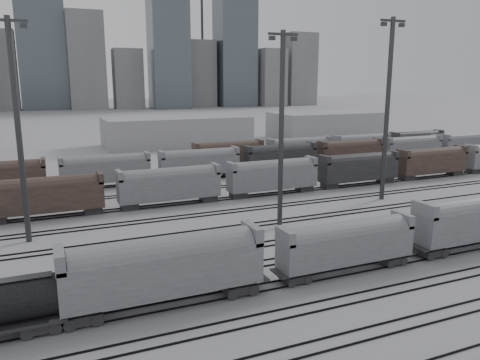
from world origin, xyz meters
name	(u,v)px	position (x,y,z in m)	size (l,w,h in m)	color
ground	(352,276)	(0.00, 0.00, 0.00)	(900.00, 900.00, 0.00)	#AEADB2
tracks	(268,224)	(0.00, 17.50, 0.08)	(220.00, 71.50, 0.16)	black
hopper_car_a	(164,265)	(-17.69, 1.00, 3.59)	(16.26, 3.23, 5.81)	black
hopper_car_b	(347,242)	(-0.05, 1.00, 3.08)	(13.95, 2.77, 4.99)	black
hopper_car_c	(477,217)	(17.04, 1.00, 3.52)	(15.93, 3.16, 5.70)	black
light_mast_b	(18,127)	(-28.08, 22.73, 13.12)	(3.96, 0.63, 24.73)	#323235
light_mast_c	(281,127)	(0.79, 15.93, 12.62)	(3.81, 0.61, 23.79)	#323235
light_mast_d	(388,106)	(22.17, 22.36, 14.35)	(4.33, 0.69, 27.06)	#323235
bg_string_near	(272,177)	(8.00, 32.00, 2.80)	(151.00, 3.00, 5.60)	gray
bg_string_mid	(280,158)	(18.00, 48.00, 2.80)	(151.00, 3.00, 5.60)	black
bg_string_far	(331,148)	(35.50, 56.00, 2.80)	(66.00, 3.00, 5.60)	brown
warehouse_mid	(177,131)	(10.00, 95.00, 4.00)	(40.00, 18.00, 8.00)	#9C9C9E
warehouse_right	(326,125)	(60.00, 95.00, 4.00)	(35.00, 18.00, 8.00)	#9C9C9E
skyline	(96,53)	(10.84, 280.00, 34.73)	(316.00, 22.40, 95.00)	gray
crane_left	(24,17)	(-28.74, 305.00, 57.39)	(42.00, 1.80, 100.00)	#323235
crane_right	(204,25)	(91.26, 305.00, 57.39)	(42.00, 1.80, 100.00)	#323235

